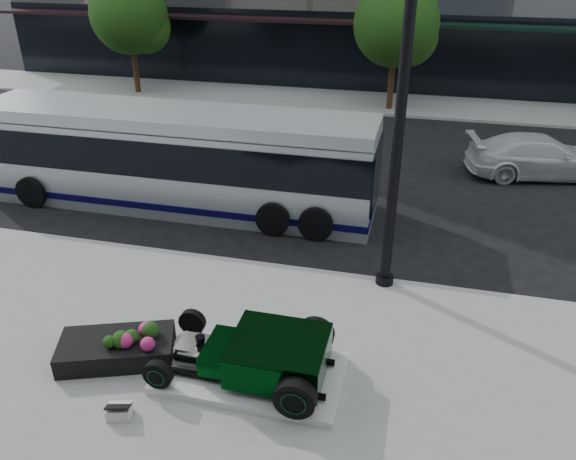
% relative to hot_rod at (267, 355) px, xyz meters
% --- Properties ---
extents(ground, '(120.00, 120.00, 0.00)m').
position_rel_hot_rod_xyz_m(ground, '(-0.39, 6.02, -0.70)').
color(ground, black).
rests_on(ground, ground).
extents(sidewalk_far, '(70.00, 4.00, 0.12)m').
position_rel_hot_rod_xyz_m(sidewalk_far, '(-0.39, 20.02, -0.64)').
color(sidewalk_far, gray).
rests_on(sidewalk_far, ground).
extents(street_trees, '(29.80, 3.80, 5.70)m').
position_rel_hot_rod_xyz_m(street_trees, '(0.76, 19.10, 3.07)').
color(street_trees, black).
rests_on(street_trees, sidewalk_far).
extents(display_plinth, '(3.40, 1.80, 0.15)m').
position_rel_hot_rod_xyz_m(display_plinth, '(-0.33, -0.00, -0.50)').
color(display_plinth, silver).
rests_on(display_plinth, sidewalk_near).
extents(hot_rod, '(3.22, 2.00, 0.81)m').
position_rel_hot_rod_xyz_m(hot_rod, '(0.00, 0.00, 0.00)').
color(hot_rod, black).
rests_on(hot_rod, display_plinth).
extents(info_plaque, '(0.46, 0.39, 0.31)m').
position_rel_hot_rod_xyz_m(info_plaque, '(-2.21, -1.47, -0.45)').
color(info_plaque, silver).
rests_on(info_plaque, sidewalk_near).
extents(lamppost, '(0.42, 0.42, 7.67)m').
position_rel_hot_rod_xyz_m(lamppost, '(1.79, 3.81, 2.97)').
color(lamppost, black).
rests_on(lamppost, sidewalk_near).
extents(flower_planter, '(2.39, 1.76, 0.70)m').
position_rel_hot_rod_xyz_m(flower_planter, '(-2.99, -0.11, -0.32)').
color(flower_planter, black).
rests_on(flower_planter, sidewalk_near).
extents(transit_bus, '(12.12, 2.88, 2.92)m').
position_rel_hot_rod_xyz_m(transit_bus, '(-4.84, 7.03, 0.79)').
color(transit_bus, silver).
rests_on(transit_bus, ground).
extents(white_sedan, '(5.16, 2.91, 1.41)m').
position_rel_hot_rod_xyz_m(white_sedan, '(6.27, 12.06, 0.01)').
color(white_sedan, silver).
rests_on(white_sedan, ground).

